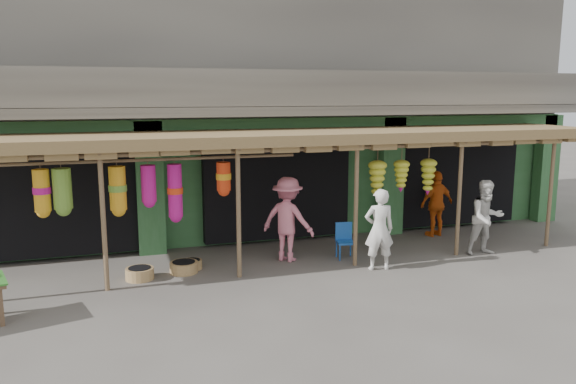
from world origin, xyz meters
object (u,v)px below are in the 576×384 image
object	(u,v)px
blue_chair	(345,238)
person_front	(379,229)
person_right	(486,218)
person_shopper	(288,219)
person_vendor	(437,204)

from	to	relation	value
blue_chair	person_front	world-z (taller)	person_front
person_right	person_shopper	bearing A→B (deg)	172.21
person_front	blue_chair	bearing A→B (deg)	-62.38
person_front	person_shopper	bearing A→B (deg)	-27.73
blue_chair	person_right	xyz separation A→B (m)	(3.12, -0.73, 0.41)
person_front	person_right	size ratio (longest dim) A/B	1.00
person_right	person_vendor	distance (m)	1.80
blue_chair	person_right	size ratio (longest dim) A/B	0.46
person_right	person_vendor	size ratio (longest dim) A/B	1.01
person_shopper	person_front	bearing A→B (deg)	-173.19
person_right	person_vendor	bearing A→B (deg)	98.48
person_right	person_vendor	xyz separation A→B (m)	(-0.13, 1.80, -0.01)
person_right	person_shopper	xyz separation A→B (m)	(-4.38, 0.93, 0.07)
person_vendor	blue_chair	bearing A→B (deg)	10.38
person_front	person_shopper	distance (m)	1.98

